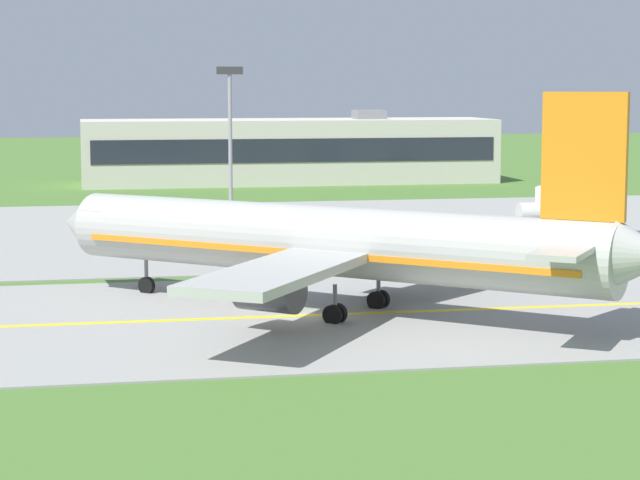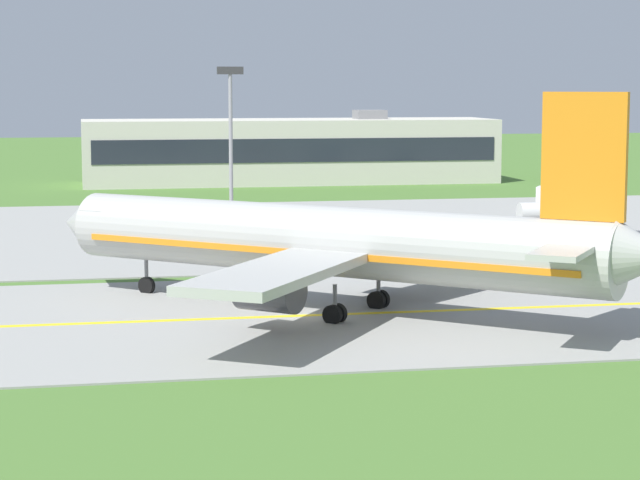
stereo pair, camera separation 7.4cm
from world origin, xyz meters
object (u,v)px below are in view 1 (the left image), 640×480
airplane_lead (334,243)px  service_truck_catering (551,214)px  service_truck_baggage (565,195)px  service_truck_pushback (522,243)px  apron_light_mast (230,126)px

airplane_lead → service_truck_catering: 45.05m
service_truck_baggage → service_truck_pushback: service_truck_baggage is taller
service_truck_baggage → service_truck_catering: size_ratio=1.03×
airplane_lead → apron_light_mast: apron_light_mast is taller
service_truck_pushback → apron_light_mast: apron_light_mast is taller
airplane_lead → service_truck_catering: (27.27, 35.76, -2.60)m
service_truck_baggage → service_truck_catering: same height
airplane_lead → apron_light_mast: size_ratio=2.21×
service_truck_catering → service_truck_pushback: bearing=-118.4°
service_truck_catering → apron_light_mast: bearing=160.9°
service_truck_catering → service_truck_baggage: bearing=64.1°
apron_light_mast → service_truck_baggage: bearing=13.1°
service_truck_baggage → apron_light_mast: apron_light_mast is taller
service_truck_baggage → service_truck_catering: bearing=-115.9°
airplane_lead → service_truck_baggage: (35.99, 53.74, -2.60)m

